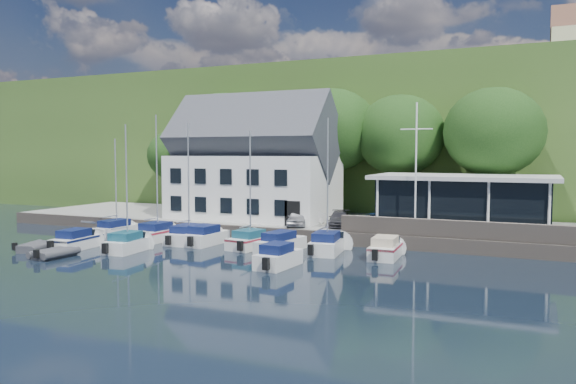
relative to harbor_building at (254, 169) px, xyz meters
name	(u,v)px	position (x,y,z in m)	size (l,w,h in m)	color
ground	(229,271)	(7.00, -16.50, -5.35)	(180.00, 180.00, 0.00)	black
quay	(332,226)	(7.00, 1.00, -4.85)	(60.00, 13.00, 1.00)	gray
quay_face	(303,236)	(7.00, -5.50, -4.85)	(60.00, 0.30, 1.00)	#6E6258
hillside	(428,145)	(7.00, 45.50, 2.65)	(160.00, 75.00, 16.00)	#324F1D
field_patch	(487,95)	(15.00, 53.50, 10.80)	(50.00, 30.00, 0.30)	olive
harbor_building	(254,169)	(0.00, 0.00, 0.00)	(14.40, 8.20, 8.70)	white
club_pavilion	(464,202)	(18.00, -0.50, -2.30)	(13.20, 7.20, 4.10)	black
seawall	(470,230)	(19.00, -5.10, -3.75)	(18.00, 0.50, 1.20)	#6E6258
gangway	(113,233)	(-9.50, -7.50, -5.35)	(1.20, 6.00, 1.40)	silver
car_silver	(298,218)	(5.77, -3.58, -3.72)	(1.49, 3.69, 1.26)	#B0B0B5
car_white	(308,218)	(6.31, -2.69, -3.78)	(1.21, 3.47, 1.14)	white
car_dgrey	(339,219)	(8.89, -2.51, -3.77)	(1.63, 4.01, 1.16)	#2E2E33
car_blue	(375,221)	(11.89, -3.01, -3.70)	(1.50, 3.80, 1.30)	#2C5587
flagpole	(416,169)	(15.21, -4.54, 0.29)	(2.23, 0.20, 9.28)	white
tree_0	(176,168)	(-12.09, 5.30, -0.24)	(6.02, 6.02, 8.23)	black
tree_1	(224,151)	(-6.29, 5.54, 1.58)	(8.67, 8.67, 11.85)	black
tree_2	(332,152)	(5.33, 5.69, 1.53)	(8.61, 8.61, 11.77)	black
tree_3	(400,156)	(11.62, 6.18, 1.15)	(8.04, 8.04, 10.99)	black
tree_4	(493,155)	(19.59, 5.11, 1.23)	(8.17, 8.17, 11.16)	black
boat_r1_0	(116,184)	(-8.00, -8.69, -1.09)	(1.73, 6.35, 8.52)	silver
boat_r1_1	(157,184)	(-3.61, -9.11, -0.93)	(2.08, 5.79, 8.83)	silver
boat_r1_2	(189,187)	(-0.87, -8.90, -1.12)	(2.05, 6.38, 8.47)	silver
boat_r1_3	(206,235)	(0.75, -9.10, -4.62)	(1.89, 5.65, 1.46)	silver
boat_r1_4	(250,190)	(4.56, -9.27, -1.23)	(1.97, 5.35, 8.24)	silver
boat_r1_5	(281,241)	(7.01, -9.46, -4.65)	(1.74, 6.33, 1.40)	silver
boat_r1_6	(328,188)	(10.16, -8.74, -0.91)	(1.98, 5.91, 8.88)	silver
boat_r1_7	(386,247)	(14.22, -8.81, -4.65)	(1.83, 5.61, 1.40)	silver
boat_r2_0	(77,239)	(-6.54, -14.47, -4.64)	(1.79, 5.67, 1.42)	silver
boat_r2_1	(127,190)	(-2.49, -13.91, -1.10)	(1.93, 5.22, 8.51)	silver
boat_r2_3	(278,255)	(9.13, -14.35, -4.62)	(1.75, 4.98, 1.45)	silver
dinghy_0	(36,245)	(-8.62, -16.15, -4.99)	(1.84, 3.06, 0.71)	#36373B
dinghy_1	(54,252)	(-5.46, -17.52, -4.99)	(1.83, 3.06, 0.71)	#36373B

